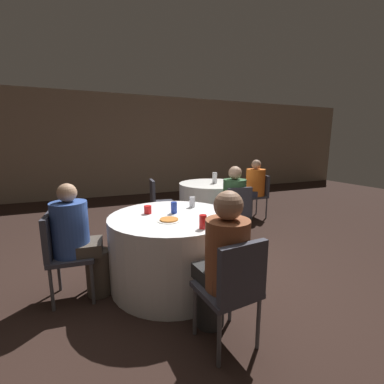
% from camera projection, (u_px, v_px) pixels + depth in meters
% --- Properties ---
extents(ground_plane, '(16.00, 16.00, 0.00)m').
position_uv_depth(ground_plane, '(191.00, 283.00, 2.77)').
color(ground_plane, black).
extents(wall_back, '(16.00, 0.06, 2.80)m').
position_uv_depth(wall_back, '(122.00, 146.00, 7.17)').
color(wall_back, gray).
rests_on(wall_back, ground_plane).
extents(table_near, '(1.31, 1.31, 0.75)m').
position_uv_depth(table_near, '(173.00, 249.00, 2.74)').
color(table_near, white).
rests_on(table_near, ground_plane).
extents(table_far, '(1.25, 1.25, 0.75)m').
position_uv_depth(table_far, '(212.00, 203.00, 4.86)').
color(table_far, white).
rests_on(table_far, ground_plane).
extents(chair_near_south, '(0.44, 0.44, 0.85)m').
position_uv_depth(chair_near_south, '(234.00, 284.00, 1.79)').
color(chair_near_south, '#383842').
rests_on(chair_near_south, ground_plane).
extents(chair_near_west, '(0.44, 0.43, 0.85)m').
position_uv_depth(chair_near_west, '(62.00, 248.00, 2.40)').
color(chair_near_west, '#383842').
rests_on(chair_near_west, ground_plane).
extents(chair_far_south, '(0.44, 0.44, 0.85)m').
position_uv_depth(chair_far_south, '(237.00, 209.00, 3.86)').
color(chair_far_south, '#383842').
rests_on(chair_far_south, ground_plane).
extents(chair_far_west, '(0.44, 0.44, 0.85)m').
position_uv_depth(chair_far_west, '(158.00, 199.00, 4.55)').
color(chair_far_west, '#383842').
rests_on(chair_far_west, ground_plane).
extents(chair_far_east, '(0.42, 0.41, 0.85)m').
position_uv_depth(chair_far_east, '(259.00, 192.00, 5.18)').
color(chair_far_east, '#383842').
rests_on(chair_far_east, ground_plane).
extents(person_green_jacket, '(0.37, 0.51, 1.15)m').
position_uv_depth(person_green_jacket, '(232.00, 202.00, 3.99)').
color(person_green_jacket, '#33384C').
rests_on(person_green_jacket, ground_plane).
extents(person_blue_shirt, '(0.50, 0.34, 1.13)m').
position_uv_depth(person_blue_shirt, '(80.00, 241.00, 2.44)').
color(person_blue_shirt, '#4C4238').
rests_on(person_blue_shirt, ground_plane).
extents(person_orange_shirt, '(0.53, 0.38, 1.16)m').
position_uv_depth(person_orange_shirt, '(253.00, 188.00, 5.12)').
color(person_orange_shirt, '#33384C').
rests_on(person_orange_shirt, ground_plane).
extents(person_floral_shirt, '(0.34, 0.50, 1.17)m').
position_uv_depth(person_floral_shirt, '(221.00, 266.00, 1.92)').
color(person_floral_shirt, '#282828').
rests_on(person_floral_shirt, ground_plane).
extents(pizza_plate_near, '(0.24, 0.24, 0.02)m').
position_uv_depth(pizza_plate_near, '(169.00, 220.00, 2.48)').
color(pizza_plate_near, white).
rests_on(pizza_plate_near, table_near).
extents(soda_can_silver, '(0.07, 0.07, 0.12)m').
position_uv_depth(soda_can_silver, '(192.00, 202.00, 2.99)').
color(soda_can_silver, silver).
rests_on(soda_can_silver, table_near).
extents(soda_can_blue, '(0.07, 0.07, 0.12)m').
position_uv_depth(soda_can_blue, '(174.00, 208.00, 2.73)').
color(soda_can_blue, '#1E38A5').
rests_on(soda_can_blue, table_near).
extents(soda_can_red, '(0.07, 0.07, 0.12)m').
position_uv_depth(soda_can_red, '(203.00, 222.00, 2.25)').
color(soda_can_red, red).
rests_on(soda_can_red, table_near).
extents(cup_near, '(0.08, 0.08, 0.09)m').
position_uv_depth(cup_near, '(148.00, 210.00, 2.72)').
color(cup_near, red).
rests_on(cup_near, table_near).
extents(bottle_far, '(0.09, 0.09, 0.20)m').
position_uv_depth(bottle_far, '(215.00, 178.00, 4.76)').
color(bottle_far, white).
rests_on(bottle_far, table_far).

